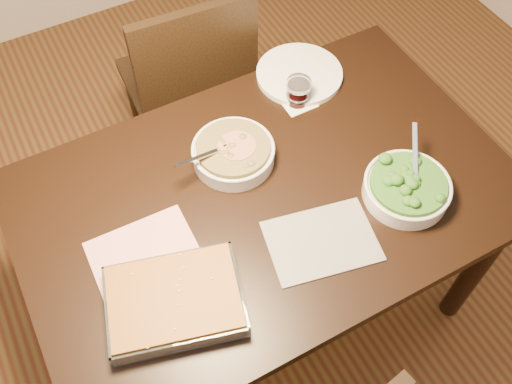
{
  "coord_description": "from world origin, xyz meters",
  "views": [
    {
      "loc": [
        -0.47,
        -0.8,
        2.09
      ],
      "look_at": [
        -0.04,
        -0.01,
        0.8
      ],
      "focal_mm": 40.0,
      "sensor_mm": 36.0,
      "label": 1
    }
  ],
  "objects": [
    {
      "name": "table",
      "position": [
        0.0,
        0.0,
        0.65
      ],
      "size": [
        1.4,
        0.9,
        0.75
      ],
      "color": "black",
      "rests_on": "ground"
    },
    {
      "name": "stew_bowl",
      "position": [
        -0.03,
        0.15,
        0.78
      ],
      "size": [
        0.27,
        0.25,
        0.09
      ],
      "color": "silver",
      "rests_on": "table"
    },
    {
      "name": "broccoli_bowl",
      "position": [
        0.34,
        -0.19,
        0.78
      ],
      "size": [
        0.25,
        0.26,
        0.09
      ],
      "color": "silver",
      "rests_on": "table"
    },
    {
      "name": "coaster",
      "position": [
        0.26,
        0.26,
        0.75
      ],
      "size": [
        0.1,
        0.1,
        0.0
      ],
      "primitive_type": "cube",
      "color": "white",
      "rests_on": "table"
    },
    {
      "name": "magazine_b",
      "position": [
        0.05,
        -0.21,
        0.75
      ],
      "size": [
        0.33,
        0.26,
        0.01
      ],
      "primitive_type": "cube",
      "rotation": [
        0.0,
        0.0,
        -0.21
      ],
      "color": "#25242B",
      "rests_on": "table"
    },
    {
      "name": "baking_dish",
      "position": [
        -0.37,
        -0.19,
        0.78
      ],
      "size": [
        0.39,
        0.32,
        0.06
      ],
      "rotation": [
        0.0,
        0.0,
        -0.27
      ],
      "color": "silver",
      "rests_on": "table"
    },
    {
      "name": "ground",
      "position": [
        0.0,
        0.0,
        0.0
      ],
      "size": [
        4.0,
        4.0,
        0.0
      ],
      "primitive_type": "plane",
      "color": "#462214",
      "rests_on": "ground"
    },
    {
      "name": "dinner_plate",
      "position": [
        0.32,
        0.36,
        0.76
      ],
      "size": [
        0.29,
        0.29,
        0.02
      ],
      "primitive_type": "cylinder",
      "color": "silver",
      "rests_on": "table"
    },
    {
      "name": "chair_far",
      "position": [
        0.07,
        0.72,
        0.53
      ],
      "size": [
        0.47,
        0.47,
        0.94
      ],
      "rotation": [
        0.0,
        0.0,
        3.08
      ],
      "color": "black",
      "rests_on": "ground"
    },
    {
      "name": "wine_tumbler",
      "position": [
        0.26,
        0.26,
        0.8
      ],
      "size": [
        0.08,
        0.08,
        0.09
      ],
      "color": "black",
      "rests_on": "coaster"
    },
    {
      "name": "magazine_a",
      "position": [
        -0.38,
        -0.02,
        0.75
      ],
      "size": [
        0.28,
        0.21,
        0.01
      ],
      "primitive_type": "cube",
      "rotation": [
        0.0,
        0.0,
        -0.02
      ],
      "color": "#AD3631",
      "rests_on": "table"
    }
  ]
}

